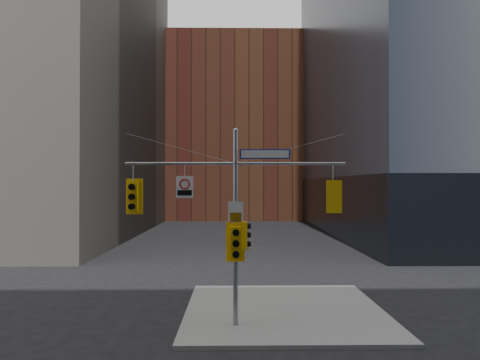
{
  "coord_description": "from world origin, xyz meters",
  "views": [
    {
      "loc": [
        -0.04,
        -13.54,
        5.22
      ],
      "look_at": [
        0.16,
        2.0,
        5.4
      ],
      "focal_mm": 32.0,
      "sensor_mm": 36.0,
      "label": 1
    }
  ],
  "objects_px": {
    "signal_assembly": "(236,207)",
    "street_sign_blade": "(265,154)",
    "regulatory_sign_arm": "(185,186)",
    "traffic_light_east_arm": "(333,197)",
    "traffic_light_pole_front": "(236,243)",
    "traffic_light_pole_side": "(244,235)",
    "traffic_light_west_arm": "(133,197)"
  },
  "relations": [
    {
      "from": "signal_assembly",
      "to": "street_sign_blade",
      "type": "bearing_deg",
      "value": 0.18
    },
    {
      "from": "traffic_light_pole_front",
      "to": "regulatory_sign_arm",
      "type": "height_order",
      "value": "regulatory_sign_arm"
    },
    {
      "from": "traffic_light_east_arm",
      "to": "street_sign_blade",
      "type": "xyz_separation_m",
      "value": [
        -2.48,
        0.0,
        1.55
      ]
    },
    {
      "from": "traffic_light_west_arm",
      "to": "traffic_light_pole_side",
      "type": "xyz_separation_m",
      "value": [
        4.03,
        0.0,
        -1.4
      ]
    },
    {
      "from": "traffic_light_east_arm",
      "to": "traffic_light_west_arm",
      "type": "bearing_deg",
      "value": -1.6
    },
    {
      "from": "traffic_light_west_arm",
      "to": "street_sign_blade",
      "type": "xyz_separation_m",
      "value": [
        4.78,
        -0.01,
        1.55
      ]
    },
    {
      "from": "signal_assembly",
      "to": "street_sign_blade",
      "type": "xyz_separation_m",
      "value": [
        1.07,
        0.0,
        1.93
      ]
    },
    {
      "from": "traffic_light_west_arm",
      "to": "regulatory_sign_arm",
      "type": "relative_size",
      "value": 1.64
    },
    {
      "from": "traffic_light_east_arm",
      "to": "traffic_light_pole_side",
      "type": "relative_size",
      "value": 1.21
    },
    {
      "from": "traffic_light_east_arm",
      "to": "traffic_light_pole_front",
      "type": "bearing_deg",
      "value": 2.8
    },
    {
      "from": "street_sign_blade",
      "to": "traffic_light_west_arm",
      "type": "bearing_deg",
      "value": -178.38
    },
    {
      "from": "traffic_light_east_arm",
      "to": "regulatory_sign_arm",
      "type": "height_order",
      "value": "regulatory_sign_arm"
    },
    {
      "from": "traffic_light_pole_side",
      "to": "street_sign_blade",
      "type": "bearing_deg",
      "value": -104.26
    },
    {
      "from": "street_sign_blade",
      "to": "regulatory_sign_arm",
      "type": "distance_m",
      "value": 3.15
    },
    {
      "from": "signal_assembly",
      "to": "traffic_light_pole_side",
      "type": "relative_size",
      "value": 8.18
    },
    {
      "from": "traffic_light_east_arm",
      "to": "traffic_light_pole_front",
      "type": "relative_size",
      "value": 0.84
    },
    {
      "from": "regulatory_sign_arm",
      "to": "traffic_light_pole_front",
      "type": "bearing_deg",
      "value": -0.67
    },
    {
      "from": "traffic_light_east_arm",
      "to": "regulatory_sign_arm",
      "type": "distance_m",
      "value": 5.42
    },
    {
      "from": "traffic_light_east_arm",
      "to": "signal_assembly",
      "type": "bearing_deg",
      "value": -1.48
    },
    {
      "from": "signal_assembly",
      "to": "traffic_light_pole_side",
      "type": "bearing_deg",
      "value": 2.95
    },
    {
      "from": "traffic_light_west_arm",
      "to": "traffic_light_east_arm",
      "type": "relative_size",
      "value": 1.1
    },
    {
      "from": "traffic_light_east_arm",
      "to": "traffic_light_pole_front",
      "type": "distance_m",
      "value": 3.92
    },
    {
      "from": "signal_assembly",
      "to": "traffic_light_west_arm",
      "type": "relative_size",
      "value": 6.13
    },
    {
      "from": "traffic_light_west_arm",
      "to": "street_sign_blade",
      "type": "relative_size",
      "value": 0.71
    },
    {
      "from": "street_sign_blade",
      "to": "regulatory_sign_arm",
      "type": "bearing_deg",
      "value": -177.8
    },
    {
      "from": "signal_assembly",
      "to": "traffic_light_west_arm",
      "type": "height_order",
      "value": "signal_assembly"
    },
    {
      "from": "traffic_light_west_arm",
      "to": "traffic_light_east_arm",
      "type": "distance_m",
      "value": 7.27
    },
    {
      "from": "traffic_light_east_arm",
      "to": "regulatory_sign_arm",
      "type": "xyz_separation_m",
      "value": [
        -5.41,
        -0.02,
        0.38
      ]
    },
    {
      "from": "street_sign_blade",
      "to": "regulatory_sign_arm",
      "type": "height_order",
      "value": "street_sign_blade"
    },
    {
      "from": "signal_assembly",
      "to": "regulatory_sign_arm",
      "type": "distance_m",
      "value": 2.0
    },
    {
      "from": "traffic_light_pole_front",
      "to": "street_sign_blade",
      "type": "distance_m",
      "value": 3.38
    },
    {
      "from": "traffic_light_pole_side",
      "to": "regulatory_sign_arm",
      "type": "bearing_deg",
      "value": 77.71
    }
  ]
}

